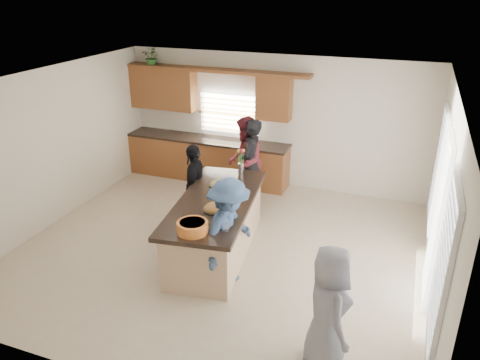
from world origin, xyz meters
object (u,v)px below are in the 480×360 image
at_px(woman_left_back, 251,163).
at_px(woman_left_front, 195,185).
at_px(woman_left_mid, 245,161).
at_px(salad_bowl, 192,227).
at_px(woman_right_back, 229,233).
at_px(island, 216,227).
at_px(woman_right_front, 328,310).

relative_size(woman_left_back, woman_left_front, 1.14).
relative_size(woman_left_mid, woman_left_front, 1.13).
bearing_deg(salad_bowl, woman_left_back, 93.45).
bearing_deg(woman_left_back, salad_bowl, -0.21).
bearing_deg(salad_bowl, woman_left_mid, 96.13).
bearing_deg(woman_left_front, woman_left_mid, 145.34).
distance_m(woman_left_mid, woman_right_back, 2.80).
height_order(woman_left_back, woman_left_front, woman_left_back).
bearing_deg(woman_left_front, woman_left_back, 137.47).
distance_m(island, woman_left_back, 1.92).
xyz_separation_m(woman_left_mid, woman_left_front, (-0.51, -1.23, -0.10)).
height_order(woman_left_mid, woman_right_front, woman_left_mid).
distance_m(woman_left_back, woman_left_front, 1.31).
relative_size(island, woman_left_front, 1.83).
xyz_separation_m(woman_left_mid, woman_right_back, (0.73, -2.70, -0.04)).
height_order(woman_right_back, woman_right_front, woman_right_back).
bearing_deg(woman_left_mid, woman_left_back, 35.04).
bearing_deg(island, woman_left_back, 84.34).
height_order(island, woman_left_front, woman_left_front).
relative_size(woman_right_back, woman_right_front, 1.06).
distance_m(woman_left_front, woman_right_front, 3.87).
relative_size(island, woman_left_mid, 1.61).
bearing_deg(woman_right_back, woman_right_front, -115.12).
bearing_deg(woman_left_mid, woman_right_front, 12.21).
relative_size(woman_left_mid, woman_right_front, 1.12).
distance_m(woman_left_mid, woman_right_front, 4.49).
height_order(woman_left_front, woman_right_front, woman_right_front).
bearing_deg(woman_left_mid, salad_bowl, -13.47).
relative_size(woman_left_back, woman_left_mid, 1.00).
xyz_separation_m(salad_bowl, woman_right_front, (2.04, -0.78, -0.25)).
xyz_separation_m(island, woman_right_front, (2.15, -1.83, 0.33)).
relative_size(island, woman_right_back, 1.69).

